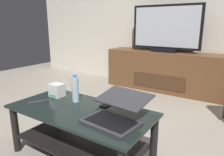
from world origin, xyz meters
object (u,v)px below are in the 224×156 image
Objects in this scene: media_cabinet at (164,71)px; tv_remote at (38,102)px; television at (166,29)px; cell_phone at (107,104)px; water_bottle_near at (75,89)px; laptop at (116,112)px; coffee_table at (81,125)px; router_box at (57,90)px.

tv_remote is at bearing -97.21° from media_cabinet.
cell_phone is at bearing -83.42° from television.
laptop is at bearing -13.75° from water_bottle_near.
coffee_table is 2.66× the size of laptop.
water_bottle_near is 1.73× the size of cell_phone.
media_cabinet is 2.33m from tv_remote.
laptop is 2.80× the size of tv_remote.
router_box is 0.91× the size of cell_phone.
television is 2.15m from router_box.
water_bottle_near is 1.51× the size of tv_remote.
tv_remote is (-0.29, -2.29, -0.57)m from television.
cell_phone is 0.88× the size of tv_remote.
television is 2.08m from cell_phone.
laptop is at bearing -1.72° from coffee_table.
coffee_table is at bearing -87.48° from media_cabinet.
laptop is (0.45, -2.22, 0.17)m from media_cabinet.
media_cabinet reaches higher than cell_phone.
media_cabinet is at bearing 96.07° from cell_phone.
media_cabinet reaches higher than laptop.
media_cabinet is at bearing 92.52° from coffee_table.
tv_remote is (-0.24, -0.22, -0.10)m from water_bottle_near.
water_bottle_near is at bearing -164.14° from cell_phone.
cell_phone is 0.60m from tv_remote.
coffee_table is 4.93× the size of water_bottle_near.
water_bottle_near is at bearing -1.58° from router_box.
laptop is 3.20× the size of cell_phone.
coffee_table is at bearing -37.02° from water_bottle_near.
tv_remote is at bearing -88.90° from router_box.
cell_phone is (0.23, -1.99, -0.57)m from television.
tv_remote is (0.00, -0.23, -0.05)m from router_box.
laptop is 3.51× the size of router_box.
tv_remote is at bearing -97.28° from television.
router_box is (-0.39, 0.12, 0.20)m from coffee_table.
coffee_table is 0.31m from water_bottle_near.
laptop is 0.75m from tv_remote.
tv_remote reaches higher than coffee_table.
router_box is (-0.30, -2.09, 0.17)m from media_cabinet.
water_bottle_near is (-0.05, -2.09, 0.22)m from media_cabinet.
water_bottle_near reaches higher than tv_remote.
media_cabinet is at bearing 90.00° from television.
router_box reaches higher than cell_phone.
media_cabinet is (-0.10, 2.20, 0.03)m from coffee_table.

